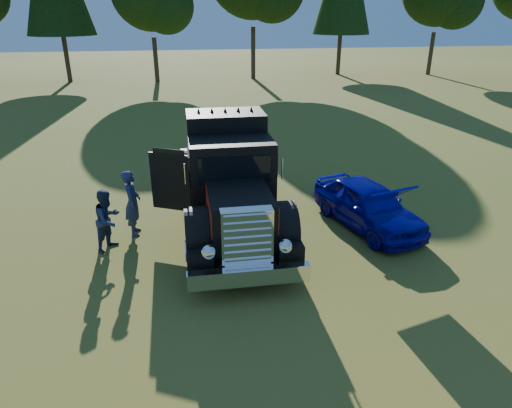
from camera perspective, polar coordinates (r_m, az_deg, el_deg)
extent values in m
plane|color=#445C1B|center=(11.17, 3.37, -6.40)|extent=(120.00, 120.00, 0.00)
cylinder|color=#2D2116|center=(41.04, -22.68, 17.15)|extent=(0.36, 0.36, 4.68)
cylinder|color=#2D2116|center=(39.19, -12.42, 17.19)|extent=(0.36, 0.36, 3.42)
sphere|color=black|center=(38.20, -11.17, 23.15)|extent=(4.18, 4.18, 4.18)
cylinder|color=#2D2116|center=(40.09, -0.35, 18.34)|extent=(0.36, 0.36, 4.14)
cylinder|color=#2D2116|center=(43.48, 10.37, 18.61)|extent=(0.36, 0.36, 4.50)
cylinder|color=#2D2116|center=(45.43, 21.00, 17.14)|extent=(0.36, 0.36, 3.60)
sphere|color=black|center=(45.19, 23.76, 22.11)|extent=(4.40, 4.40, 4.40)
cylinder|color=black|center=(10.32, -7.70, -5.79)|extent=(0.32, 1.10, 1.10)
cylinder|color=black|center=(10.54, 3.81, -4.93)|extent=(0.32, 1.10, 1.10)
cylinder|color=black|center=(14.70, -8.42, 3.25)|extent=(0.32, 1.10, 1.10)
cylinder|color=black|center=(14.87, -0.29, 3.73)|extent=(0.32, 1.10, 1.10)
cylinder|color=black|center=(14.71, -7.13, 3.33)|extent=(0.32, 1.10, 1.10)
cylinder|color=black|center=(14.82, -1.56, 3.66)|extent=(0.32, 1.10, 1.10)
cube|color=black|center=(12.68, -3.43, 0.48)|extent=(1.60, 6.40, 0.28)
cube|color=white|center=(9.31, -0.86, -9.03)|extent=(2.50, 0.22, 0.36)
cube|color=white|center=(9.22, -1.16, -4.36)|extent=(1.05, 0.30, 1.30)
cube|color=black|center=(10.13, -2.01, -1.39)|extent=(1.35, 1.80, 1.10)
cube|color=maroon|center=(9.99, -5.95, -0.61)|extent=(0.02, 1.80, 0.60)
cube|color=maroon|center=(10.15, 1.84, -0.10)|extent=(0.02, 1.80, 0.60)
cylinder|color=black|center=(10.13, -7.25, -3.77)|extent=(0.55, 1.24, 1.24)
cylinder|color=black|center=(10.34, 3.32, -3.02)|extent=(0.55, 1.24, 1.24)
sphere|color=white|center=(9.19, -5.93, -6.01)|extent=(0.32, 0.32, 0.32)
sphere|color=white|center=(9.38, 3.65, -5.28)|extent=(0.32, 0.32, 0.32)
cube|color=black|center=(11.46, -3.03, 2.95)|extent=(2.05, 1.30, 2.10)
cube|color=black|center=(10.66, -2.68, 4.23)|extent=(1.70, 0.05, 0.65)
cube|color=black|center=(12.62, -3.72, 5.82)|extent=(2.05, 1.30, 2.50)
cube|color=black|center=(14.43, -4.31, 4.73)|extent=(2.00, 2.00, 0.35)
cube|color=black|center=(11.83, -10.61, 2.71)|extent=(1.01, 0.54, 1.50)
cube|color=maroon|center=(11.92, -10.66, 2.10)|extent=(0.77, 0.39, 0.75)
imported|color=#072A9F|center=(12.71, 13.79, -0.07)|extent=(2.41, 3.97, 1.26)
cube|color=#072A9F|center=(10.82, 15.31, 0.85)|extent=(1.50, 1.24, 0.67)
imported|color=#1A253D|center=(12.25, -15.18, 0.13)|extent=(0.43, 0.65, 1.76)
imported|color=#1E2847|center=(11.70, -18.02, -1.86)|extent=(0.91, 0.96, 1.56)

